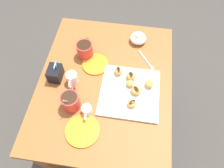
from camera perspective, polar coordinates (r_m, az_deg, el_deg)
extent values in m
plane|color=#423D38|center=(1.84, -1.27, -11.26)|extent=(8.00, 8.00, 0.00)
cube|color=#935628|center=(1.19, -1.92, 0.17)|extent=(0.93, 0.75, 0.04)
cube|color=#935628|center=(1.72, 11.05, 4.14)|extent=(0.07, 0.07, 0.69)
cube|color=#935628|center=(1.47, -17.19, -19.44)|extent=(0.07, 0.07, 0.69)
cube|color=#935628|center=(1.77, -9.47, 6.60)|extent=(0.07, 0.07, 0.69)
cube|color=white|center=(1.14, 4.82, -2.27)|extent=(0.32, 0.32, 0.02)
cylinder|color=red|center=(1.08, -11.23, -4.73)|extent=(0.09, 0.09, 0.10)
torus|color=red|center=(1.10, -10.55, -2.02)|extent=(0.06, 0.01, 0.06)
cylinder|color=#331E11|center=(1.05, -11.61, -3.74)|extent=(0.08, 0.08, 0.01)
cylinder|color=silver|center=(1.05, -11.82, -4.75)|extent=(0.05, 0.02, 0.12)
cylinder|color=red|center=(1.26, -7.40, 9.16)|extent=(0.10, 0.10, 0.09)
torus|color=red|center=(1.29, -6.88, 11.24)|extent=(0.06, 0.01, 0.06)
cylinder|color=#331E11|center=(1.23, -7.62, 10.39)|extent=(0.08, 0.08, 0.01)
cylinder|color=white|center=(1.17, -10.80, 1.57)|extent=(0.06, 0.06, 0.07)
cone|color=white|center=(1.16, -10.67, 3.43)|extent=(0.02, 0.02, 0.02)
torus|color=white|center=(1.14, -11.31, -0.01)|extent=(0.05, 0.01, 0.05)
cylinder|color=white|center=(1.14, -11.04, 2.37)|extent=(0.05, 0.05, 0.01)
cube|color=black|center=(1.20, -15.25, 2.85)|extent=(0.09, 0.07, 0.08)
cube|color=white|center=(1.16, -15.33, 4.66)|extent=(0.04, 0.01, 0.03)
cube|color=#2D84D1|center=(1.17, -14.97, 5.09)|extent=(0.04, 0.01, 0.03)
ellipsoid|color=white|center=(1.35, 7.15, 12.28)|extent=(0.10, 0.10, 0.06)
sphere|color=#F4E5B2|center=(1.33, 7.24, 12.85)|extent=(0.06, 0.06, 0.06)
ellipsoid|color=green|center=(1.33, 7.36, 13.70)|extent=(0.03, 0.03, 0.01)
cylinder|color=white|center=(1.07, -6.84, -7.10)|extent=(0.05, 0.05, 0.05)
cone|color=white|center=(1.07, -6.66, -5.53)|extent=(0.02, 0.02, 0.02)
torus|color=white|center=(1.06, -7.26, -8.80)|extent=(0.04, 0.01, 0.04)
cylinder|color=black|center=(1.05, -6.96, -6.63)|extent=(0.04, 0.04, 0.01)
cylinder|color=orange|center=(1.06, -8.06, -12.44)|extent=(0.17, 0.17, 0.01)
cylinder|color=orange|center=(1.24, -4.55, 5.39)|extent=(0.15, 0.15, 0.01)
cube|color=silver|center=(1.28, 9.08, 6.68)|extent=(0.13, 0.09, 0.00)
ellipsoid|color=silver|center=(1.24, 10.91, 4.24)|extent=(0.03, 0.02, 0.01)
ellipsoid|color=#D19347|center=(1.14, 4.95, 0.09)|extent=(0.06, 0.05, 0.03)
ellipsoid|color=#D19347|center=(1.17, 1.76, 3.50)|extent=(0.06, 0.04, 0.04)
ellipsoid|color=black|center=(1.16, 1.78, 4.07)|extent=(0.04, 0.03, 0.00)
ellipsoid|color=#D19347|center=(1.15, 10.11, 0.07)|extent=(0.06, 0.05, 0.04)
ellipsoid|color=#D19347|center=(1.08, 5.45, -5.29)|extent=(0.07, 0.07, 0.03)
ellipsoid|color=black|center=(1.07, 5.53, -4.91)|extent=(0.04, 0.04, 0.00)
ellipsoid|color=#D19347|center=(1.12, 6.57, -1.80)|extent=(0.07, 0.07, 0.03)
ellipsoid|color=black|center=(1.10, 6.66, -1.33)|extent=(0.04, 0.04, 0.00)
ellipsoid|color=#D19347|center=(1.16, 5.17, 2.12)|extent=(0.07, 0.07, 0.04)
ellipsoid|color=black|center=(1.14, 5.25, 2.66)|extent=(0.04, 0.03, 0.00)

